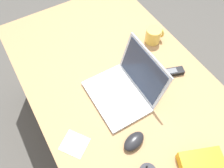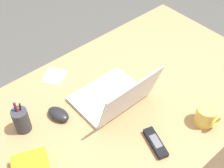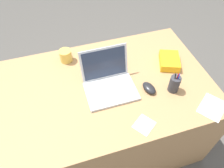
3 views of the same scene
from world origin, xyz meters
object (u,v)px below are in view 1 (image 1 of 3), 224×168
(coffee_mug_white, at_px, (154,35))
(snack_bag, at_px, (203,167))
(laptop, at_px, (125,88))
(computer_mouse, at_px, (134,141))
(cordless_phone, at_px, (170,72))

(coffee_mug_white, xyz_separation_m, snack_bag, (0.71, -0.26, -0.02))
(coffee_mug_white, height_order, snack_bag, coffee_mug_white)
(laptop, bearing_deg, coffee_mug_white, 123.36)
(coffee_mug_white, bearing_deg, computer_mouse, -43.61)
(coffee_mug_white, bearing_deg, snack_bag, -20.37)
(computer_mouse, relative_size, coffee_mug_white, 1.10)
(computer_mouse, xyz_separation_m, coffee_mug_white, (-0.47, 0.45, 0.03))
(coffee_mug_white, relative_size, snack_bag, 0.55)
(coffee_mug_white, distance_m, cordless_phone, 0.26)
(laptop, height_order, snack_bag, laptop)
(laptop, distance_m, computer_mouse, 0.27)
(laptop, bearing_deg, computer_mouse, -23.04)
(computer_mouse, height_order, cordless_phone, computer_mouse)
(laptop, relative_size, cordless_phone, 2.12)
(computer_mouse, relative_size, snack_bag, 0.61)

